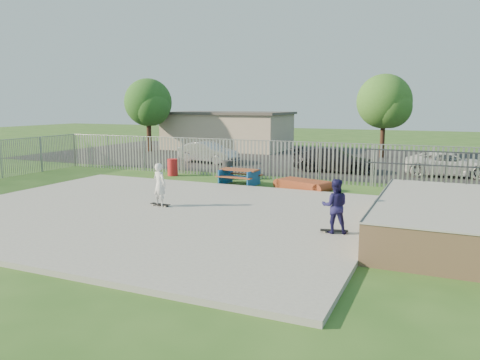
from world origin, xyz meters
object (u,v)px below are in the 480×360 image
at_px(picnic_table, 239,177).
at_px(car_silver, 208,152).
at_px(funbox, 303,185).
at_px(trash_bin_grey, 228,170).
at_px(skater_white, 160,185).
at_px(trash_bin_red, 173,167).
at_px(car_white, 449,164).
at_px(tree_mid, 384,102).
at_px(skater_navy, 335,206).
at_px(car_dark, 334,160).
at_px(tree_left, 148,103).

xyz_separation_m(picnic_table, car_silver, (-5.31, 6.91, 0.31)).
height_order(picnic_table, car_silver, car_silver).
bearing_deg(funbox, trash_bin_grey, -178.18).
bearing_deg(skater_white, car_silver, -54.94).
height_order(trash_bin_red, car_white, car_white).
height_order(trash_bin_grey, tree_mid, tree_mid).
bearing_deg(picnic_table, car_white, 39.76).
xyz_separation_m(funbox, skater_navy, (3.02, -7.14, 0.72)).
bearing_deg(car_dark, trash_bin_red, 121.53).
relative_size(funbox, tree_left, 0.41).
height_order(picnic_table, trash_bin_red, trash_bin_red).
bearing_deg(picnic_table, car_dark, 65.37).
xyz_separation_m(tree_mid, skater_navy, (1.42, -21.97, -3.09)).
bearing_deg(funbox, trash_bin_red, -170.44).
relative_size(trash_bin_red, skater_navy, 0.58).
xyz_separation_m(funbox, tree_mid, (1.60, 14.83, 3.82)).
relative_size(car_white, skater_white, 2.92).
relative_size(trash_bin_red, tree_left, 0.15).
relative_size(car_silver, skater_navy, 2.63).
xyz_separation_m(tree_left, skater_white, (12.81, -17.86, -3.03)).
height_order(picnic_table, skater_white, skater_white).
bearing_deg(car_white, trash_bin_red, 107.45).
distance_m(picnic_table, skater_white, 6.17).
bearing_deg(car_white, picnic_table, 121.83).
distance_m(tree_mid, skater_white, 21.82).
relative_size(picnic_table, skater_navy, 1.19).
relative_size(tree_left, skater_navy, 3.72).
bearing_deg(skater_white, tree_mid, -89.37).
distance_m(skater_navy, skater_white, 6.75).
bearing_deg(car_white, skater_white, 138.19).
distance_m(picnic_table, car_dark, 6.94).
xyz_separation_m(trash_bin_grey, tree_mid, (6.02, 13.49, 3.55)).
relative_size(trash_bin_red, trash_bin_grey, 0.94).
height_order(car_white, tree_left, tree_left).
height_order(tree_mid, skater_navy, tree_mid).
height_order(trash_bin_grey, tree_left, tree_left).
bearing_deg(car_dark, skater_navy, -168.36).
bearing_deg(tree_left, skater_navy, -44.10).
height_order(trash_bin_red, tree_mid, tree_mid).
xyz_separation_m(funbox, car_white, (6.07, 6.99, 0.45)).
height_order(picnic_table, trash_bin_grey, trash_bin_grey).
bearing_deg(car_silver, tree_mid, -41.53).
relative_size(picnic_table, tree_left, 0.32).
xyz_separation_m(car_dark, skater_white, (-3.66, -12.29, 0.24)).
bearing_deg(trash_bin_red, car_dark, 32.63).
distance_m(funbox, skater_navy, 7.79).
bearing_deg(picnic_table, tree_left, 141.24).
height_order(car_silver, skater_white, skater_white).
bearing_deg(car_silver, skater_navy, -130.35).
distance_m(trash_bin_red, tree_mid, 16.85).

